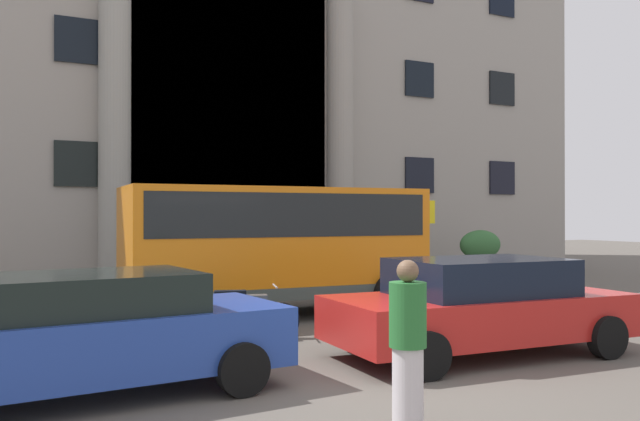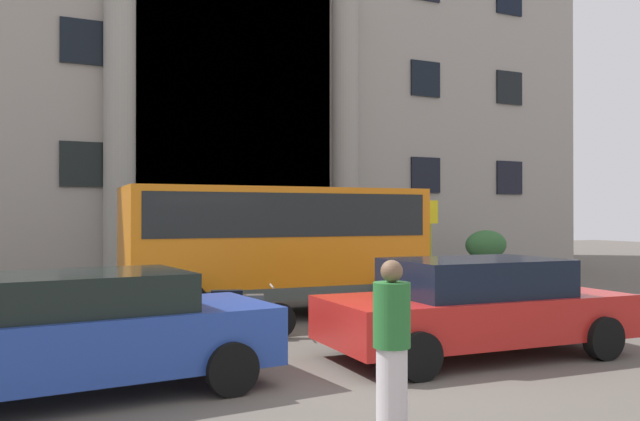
% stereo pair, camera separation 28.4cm
% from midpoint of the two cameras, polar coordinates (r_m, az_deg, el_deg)
% --- Properties ---
extents(ground_plane, '(80.00, 64.00, 0.12)m').
position_cam_midpoint_polar(ground_plane, '(8.53, 4.17, -14.85)').
color(ground_plane, '#59534B').
extents(office_building_facade, '(34.68, 9.71, 16.03)m').
position_cam_midpoint_polar(office_building_facade, '(25.60, -17.14, 13.05)').
color(office_building_facade, '#9C958C').
rests_on(office_building_facade, ground_plane).
extents(orange_minibus, '(6.13, 2.76, 2.61)m').
position_cam_midpoint_polar(orange_minibus, '(13.63, -4.41, -2.49)').
color(orange_minibus, orange).
rests_on(orange_minibus, ground_plane).
extents(bus_stop_sign, '(0.44, 0.08, 2.45)m').
position_cam_midpoint_polar(bus_stop_sign, '(17.46, 8.75, -2.18)').
color(bus_stop_sign, '#969D1F').
rests_on(bus_stop_sign, ground_plane).
extents(hedge_planter_west, '(1.72, 0.84, 1.56)m').
position_cam_midpoint_polar(hedge_planter_west, '(23.05, 13.27, -3.65)').
color(hedge_planter_west, slate).
rests_on(hedge_planter_west, ground_plane).
extents(hedge_planter_entrance_right, '(1.81, 0.78, 1.49)m').
position_cam_midpoint_polar(hedge_planter_entrance_right, '(18.08, -12.22, -4.65)').
color(hedge_planter_entrance_right, '#646457').
rests_on(hedge_planter_entrance_right, ground_plane).
extents(hedge_planter_east, '(1.89, 1.00, 1.28)m').
position_cam_midpoint_polar(hedge_planter_east, '(21.19, 5.77, -4.31)').
color(hedge_planter_east, '#696657').
rests_on(hedge_planter_east, ground_plane).
extents(parked_estate_mid, '(4.60, 2.28, 1.43)m').
position_cam_midpoint_polar(parked_estate_mid, '(10.13, 12.78, -7.98)').
color(parked_estate_mid, red).
rests_on(parked_estate_mid, ground_plane).
extents(parked_hatchback_near, '(4.67, 2.28, 1.41)m').
position_cam_midpoint_polar(parked_hatchback_near, '(8.16, -20.50, -9.82)').
color(parked_hatchback_near, '#23409A').
rests_on(parked_hatchback_near, ground_plane).
extents(scooter_by_planter, '(1.90, 0.77, 0.89)m').
position_cam_midpoint_polar(scooter_by_planter, '(11.21, -7.75, -8.67)').
color(scooter_by_planter, black).
rests_on(scooter_by_planter, ground_plane).
extents(pedestrian_man_red_shirt, '(0.36, 0.36, 1.64)m').
position_cam_midpoint_polar(pedestrian_man_red_shirt, '(6.52, 6.29, -11.42)').
color(pedestrian_man_red_shirt, silver).
rests_on(pedestrian_man_red_shirt, ground_plane).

